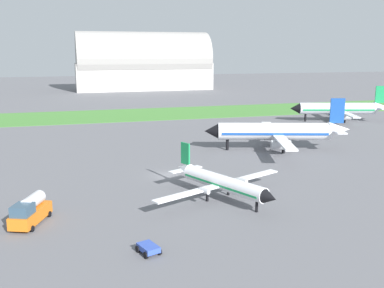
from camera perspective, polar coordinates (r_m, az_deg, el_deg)
The scene contains 8 objects.
ground_plane at distance 71.89m, azimuth -3.27°, elevation -4.05°, with size 600.00×600.00×0.00m, color slate.
grass_taxiway_strip at distance 140.35m, azimuth -9.63°, elevation 3.68°, with size 360.00×28.00×0.08m, color #478438.
airplane_foreground_turboprop at distance 59.92m, azimuth 3.80°, elevation -4.92°, with size 20.70×17.97×6.62m.
airplane_parked_jet_far at distance 132.79m, azimuth 18.46°, elevation 4.34°, with size 27.66×27.96×10.10m.
airplane_midfield_jet at distance 90.61m, azimuth 10.89°, elevation 1.57°, with size 28.94×29.24×10.58m.
fuel_truck_near_gate at distance 55.05m, azimuth -20.17°, elevation -8.12°, with size 4.66×6.93×3.29m.
baggage_cart_midfield at distance 45.25m, azimuth -5.65°, elevation -13.24°, with size 2.42×2.82×0.90m.
hangar_distant at distance 234.10m, azimuth -6.31°, elevation 10.22°, with size 68.73×26.82×29.41m.
Camera 1 is at (-14.94, -67.48, 19.77)m, focal length 41.31 mm.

